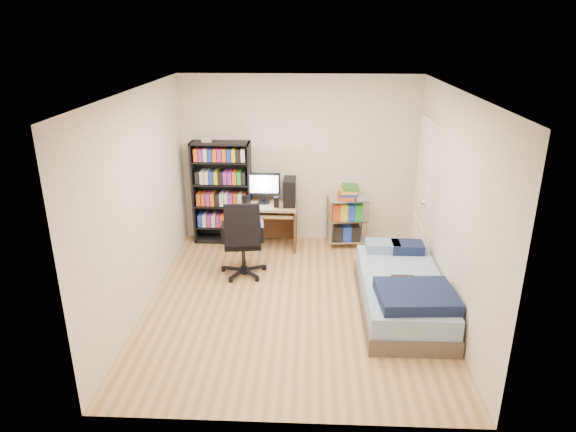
{
  "coord_description": "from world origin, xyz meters",
  "views": [
    {
      "loc": [
        0.18,
        -5.43,
        3.15
      ],
      "look_at": [
        -0.09,
        0.4,
        0.96
      ],
      "focal_mm": 32.0,
      "sensor_mm": 36.0,
      "label": 1
    }
  ],
  "objects_px": {
    "computer_desk": "(273,208)",
    "bed": "(402,292)",
    "media_shelf": "(222,192)",
    "office_chair": "(243,252)"
  },
  "relations": [
    {
      "from": "media_shelf",
      "to": "office_chair",
      "type": "relative_size",
      "value": 1.53
    },
    {
      "from": "computer_desk",
      "to": "bed",
      "type": "height_order",
      "value": "computer_desk"
    },
    {
      "from": "media_shelf",
      "to": "office_chair",
      "type": "xyz_separation_m",
      "value": [
        0.45,
        -1.15,
        -0.46
      ]
    },
    {
      "from": "media_shelf",
      "to": "office_chair",
      "type": "bearing_deg",
      "value": -68.46
    },
    {
      "from": "computer_desk",
      "to": "media_shelf",
      "type": "bearing_deg",
      "value": 168.75
    },
    {
      "from": "computer_desk",
      "to": "office_chair",
      "type": "bearing_deg",
      "value": -107.84
    },
    {
      "from": "bed",
      "to": "computer_desk",
      "type": "bearing_deg",
      "value": 132.1
    },
    {
      "from": "media_shelf",
      "to": "computer_desk",
      "type": "height_order",
      "value": "media_shelf"
    },
    {
      "from": "media_shelf",
      "to": "bed",
      "type": "relative_size",
      "value": 0.86
    },
    {
      "from": "computer_desk",
      "to": "bed",
      "type": "xyz_separation_m",
      "value": [
        1.64,
        -1.81,
        -0.37
      ]
    }
  ]
}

